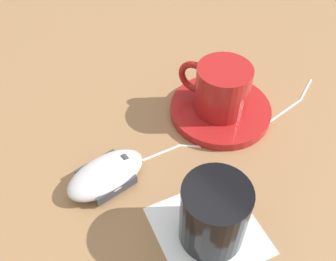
{
  "coord_description": "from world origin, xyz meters",
  "views": [
    {
      "loc": [
        -0.21,
        0.25,
        0.41
      ],
      "look_at": [
        0.04,
        0.02,
        0.03
      ],
      "focal_mm": 40.0,
      "sensor_mm": 36.0,
      "label": 1
    }
  ],
  "objects_px": {
    "saucer": "(220,110)",
    "coffee_cup": "(221,88)",
    "drinking_glass": "(214,214)",
    "computer_mouse": "(106,175)"
  },
  "relations": [
    {
      "from": "saucer",
      "to": "coffee_cup",
      "type": "bearing_deg",
      "value": 40.92
    },
    {
      "from": "drinking_glass",
      "to": "coffee_cup",
      "type": "bearing_deg",
      "value": -50.02
    },
    {
      "from": "saucer",
      "to": "coffee_cup",
      "type": "distance_m",
      "value": 0.04
    },
    {
      "from": "coffee_cup",
      "to": "saucer",
      "type": "bearing_deg",
      "value": -139.08
    },
    {
      "from": "computer_mouse",
      "to": "drinking_glass",
      "type": "height_order",
      "value": "drinking_glass"
    },
    {
      "from": "computer_mouse",
      "to": "drinking_glass",
      "type": "relative_size",
      "value": 1.28
    },
    {
      "from": "drinking_glass",
      "to": "saucer",
      "type": "bearing_deg",
      "value": -51.0
    },
    {
      "from": "saucer",
      "to": "computer_mouse",
      "type": "relative_size",
      "value": 1.37
    },
    {
      "from": "coffee_cup",
      "to": "computer_mouse",
      "type": "bearing_deg",
      "value": 86.57
    },
    {
      "from": "coffee_cup",
      "to": "computer_mouse",
      "type": "height_order",
      "value": "coffee_cup"
    }
  ]
}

